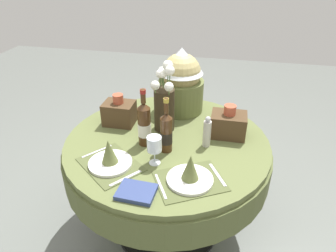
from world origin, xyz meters
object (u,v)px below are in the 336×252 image
object	(u,v)px
dining_table	(167,159)
wine_bottle_right	(144,124)
place_setting_right	(190,174)
wine_bottle_left	(166,132)
book_on_table	(136,192)
gift_tub_back_centre	(181,79)
woven_basket_side_right	(228,124)
wine_glass_left	(154,145)
place_setting_left	(110,158)
flower_vase	(164,103)
pepper_mill	(207,133)
woven_basket_side_left	(119,112)

from	to	relation	value
dining_table	wine_bottle_right	size ratio (longest dim) A/B	3.60
place_setting_right	wine_bottle_left	distance (m)	0.31
place_setting_right	book_on_table	distance (m)	0.28
gift_tub_back_centre	woven_basket_side_right	world-z (taller)	gift_tub_back_centre
place_setting_right	gift_tub_back_centre	world-z (taller)	gift_tub_back_centre
wine_glass_left	wine_bottle_left	bearing A→B (deg)	74.59
wine_bottle_left	wine_glass_left	bearing A→B (deg)	-105.41
place_setting_left	wine_glass_left	xyz separation A→B (m)	(0.24, 0.07, 0.08)
flower_vase	pepper_mill	xyz separation A→B (m)	(0.29, -0.14, -0.10)
wine_bottle_right	wine_bottle_left	bearing A→B (deg)	-16.78
dining_table	place_setting_left	distance (m)	0.45
place_setting_right	wine_glass_left	distance (m)	0.25
place_setting_right	wine_glass_left	bearing A→B (deg)	152.37
wine_bottle_left	place_setting_left	bearing A→B (deg)	-143.64
gift_tub_back_centre	woven_basket_side_left	size ratio (longest dim) A/B	2.18
wine_glass_left	woven_basket_side_right	xyz separation A→B (m)	(0.38, 0.38, -0.04)
wine_glass_left	pepper_mill	world-z (taller)	pepper_mill
woven_basket_side_left	flower_vase	bearing A→B (deg)	-1.36
place_setting_left	flower_vase	size ratio (longest dim) A/B	0.94
flower_vase	wine_glass_left	xyz separation A→B (m)	(0.03, -0.38, -0.07)
place_setting_right	woven_basket_side_right	size ratio (longest dim) A/B	1.95
dining_table	place_setting_left	world-z (taller)	place_setting_left
flower_vase	gift_tub_back_centre	xyz separation A→B (m)	(0.06, 0.29, 0.05)
gift_tub_back_centre	woven_basket_side_right	bearing A→B (deg)	-38.59
place_setting_left	wine_glass_left	size ratio (longest dim) A/B	2.53
wine_bottle_right	woven_basket_side_left	bearing A→B (deg)	138.49
place_setting_right	flower_vase	distance (m)	0.56
wine_bottle_left	woven_basket_side_left	world-z (taller)	wine_bottle_left
dining_table	woven_basket_side_left	bearing A→B (deg)	158.94
place_setting_right	wine_glass_left	size ratio (longest dim) A/B	2.50
dining_table	wine_glass_left	size ratio (longest dim) A/B	7.62
dining_table	gift_tub_back_centre	bearing A→B (deg)	88.15
place_setting_left	gift_tub_back_centre	world-z (taller)	gift_tub_back_centre
place_setting_left	place_setting_right	xyz separation A→B (m)	(0.45, -0.05, 0.00)
dining_table	woven_basket_side_right	xyz separation A→B (m)	(0.36, 0.14, 0.23)
gift_tub_back_centre	wine_bottle_left	bearing A→B (deg)	-89.27
place_setting_right	woven_basket_side_right	distance (m)	0.52
place_setting_left	wine_bottle_left	distance (m)	0.35
book_on_table	woven_basket_side_right	size ratio (longest dim) A/B	0.84
wine_bottle_right	wine_glass_left	world-z (taller)	wine_bottle_right
pepper_mill	gift_tub_back_centre	world-z (taller)	gift_tub_back_centre
wine_bottle_right	pepper_mill	distance (m)	0.37
place_setting_right	gift_tub_back_centre	xyz separation A→B (m)	(-0.18, 0.77, 0.20)
dining_table	woven_basket_side_left	xyz separation A→B (m)	(-0.35, 0.14, 0.23)
place_setting_right	wine_bottle_right	world-z (taller)	wine_bottle_right
woven_basket_side_right	wine_bottle_left	bearing A→B (deg)	-144.30
dining_table	place_setting_right	world-z (taller)	place_setting_right
wine_bottle_left	book_on_table	world-z (taller)	wine_bottle_left
dining_table	wine_glass_left	xyz separation A→B (m)	(-0.02, -0.25, 0.27)
wine_bottle_right	woven_basket_side_right	size ratio (longest dim) A/B	1.65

